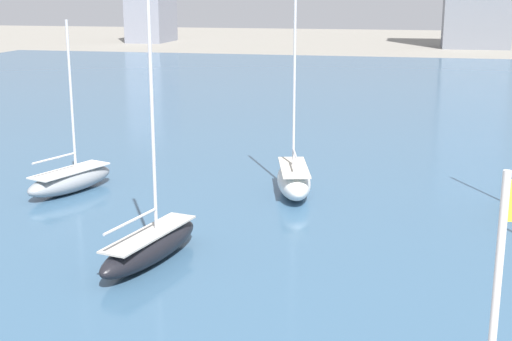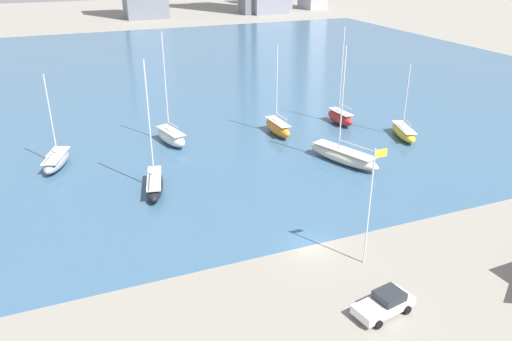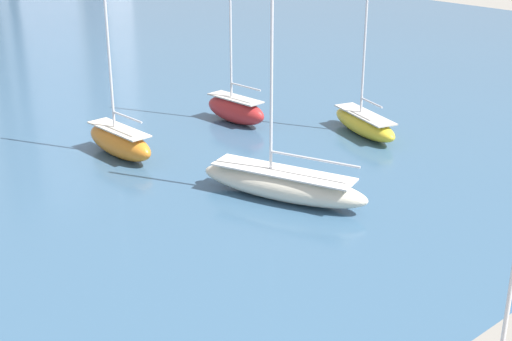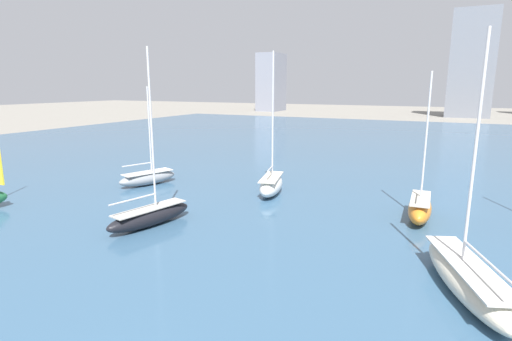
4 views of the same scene
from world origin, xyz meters
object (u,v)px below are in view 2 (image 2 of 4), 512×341
Objects in this scene: flag_pole at (370,203)px; sailboat_white at (171,136)px; sailboat_orange at (278,127)px; sailboat_yellow at (403,132)px; sailboat_gray at (57,160)px; sailboat_black at (154,183)px; sailboat_cream at (343,156)px; sailboat_red at (340,117)px; parked_pickup_white at (385,303)px.

sailboat_white is at bearing 104.45° from flag_pole.
sailboat_orange is 1.23× the size of sailboat_yellow.
sailboat_orange is at bearing 20.45° from sailboat_gray.
flag_pole is 0.73× the size of sailboat_black.
sailboat_red is (7.67, 13.66, 0.18)m from sailboat_cream.
parked_pickup_white is at bearing -110.27° from flag_pole.
sailboat_red is at bearing 39.93° from sailboat_cream.
sailboat_cream is at bearing 144.91° from parked_pickup_white.
sailboat_black reaches higher than sailboat_red.
sailboat_yellow reaches higher than parked_pickup_white.
sailboat_white is at bearing 172.31° from sailboat_red.
sailboat_orange is 40.38m from parked_pickup_white.
sailboat_gray is 0.76× the size of sailboat_white.
sailboat_black is 37.68m from sailboat_yellow.
sailboat_orange is 0.88× the size of sailboat_black.
sailboat_red reaches higher than sailboat_yellow.
sailboat_white is 33.92m from sailboat_yellow.
parked_pickup_white is (-8.81, -39.41, -0.31)m from sailboat_orange.
sailboat_gray reaches higher than sailboat_yellow.
sailboat_orange is at bearing 170.53° from sailboat_yellow.
sailboat_red is 1.00× the size of sailboat_black.
sailboat_black is at bearing -28.61° from sailboat_gray.
parked_pickup_white is (-25.41, -31.19, -0.08)m from sailboat_yellow.
sailboat_white is 15.82m from sailboat_orange.
flag_pole is 26.25m from sailboat_black.
flag_pole is at bearing -33.35° from sailboat_gray.
sailboat_red reaches higher than sailboat_gray.
flag_pole is 2.12× the size of parked_pickup_white.
sailboat_white is (-19.13, 15.28, 0.11)m from sailboat_cream.
sailboat_yellow is (16.59, -8.22, -0.23)m from sailboat_orange.
flag_pole is 8.39m from parked_pickup_white.
sailboat_orange is (-11.14, -0.65, -0.05)m from sailboat_red.
flag_pole reaches higher than sailboat_yellow.
sailboat_yellow is at bearing 130.70° from parked_pickup_white.
sailboat_yellow is 40.23m from parked_pickup_white.
flag_pole is 34.16m from sailboat_orange.
parked_pickup_white is (-2.30, -6.22, -5.14)m from flag_pole.
sailboat_orange reaches higher than flag_pole.
flag_pole is at bearing -115.91° from sailboat_yellow.
sailboat_cream is 13.46m from sailboat_orange.
sailboat_yellow is at bearing 10.45° from sailboat_gray.
sailboat_white reaches higher than parked_pickup_white.
sailboat_black reaches higher than sailboat_cream.
sailboat_cream is 36.83m from sailboat_gray.
sailboat_cream is 1.14× the size of sailboat_orange.
parked_pickup_white is at bearing -104.67° from sailboat_orange.
sailboat_white is at bearing 169.67° from sailboat_orange.
sailboat_white reaches higher than sailboat_gray.
sailboat_red is at bearing 62.44° from flag_pole.
sailboat_yellow is (37.51, 3.61, -0.04)m from sailboat_black.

